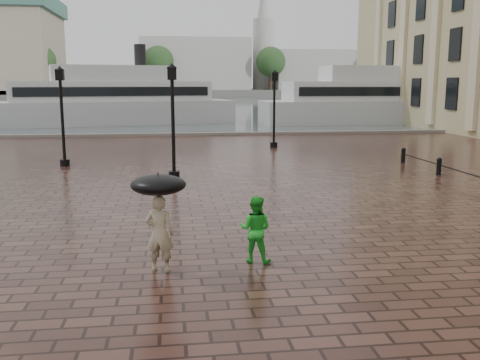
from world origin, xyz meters
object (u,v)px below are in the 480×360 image
at_px(street_lamps, 70,116).
at_px(child_pedestrian, 255,229).
at_px(ferry_far, 379,100).
at_px(adult_pedestrian, 160,233).
at_px(ferry_near, 113,100).

distance_m(street_lamps, child_pedestrian, 15.48).
height_order(child_pedestrian, ferry_far, ferry_far).
bearing_deg(adult_pedestrian, ferry_far, -102.04).
bearing_deg(child_pedestrian, adult_pedestrian, 32.96).
distance_m(child_pedestrian, ferry_far, 42.53).
relative_size(child_pedestrian, ferry_far, 0.06).
xyz_separation_m(adult_pedestrian, ferry_far, (19.99, 38.85, 1.41)).
bearing_deg(street_lamps, adult_pedestrian, -73.58).
xyz_separation_m(street_lamps, ferry_far, (24.23, 24.45, -0.12)).
xyz_separation_m(street_lamps, adult_pedestrian, (4.25, -14.40, -1.53)).
bearing_deg(child_pedestrian, ferry_far, -91.45).
relative_size(adult_pedestrian, child_pedestrian, 1.10).
bearing_deg(street_lamps, child_pedestrian, -66.04).
bearing_deg(ferry_near, ferry_far, -18.42).
height_order(child_pedestrian, ferry_near, ferry_near).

